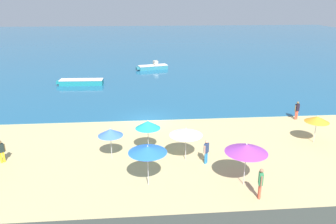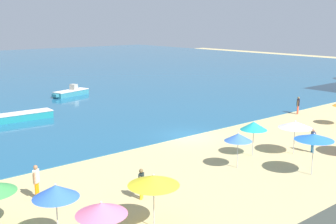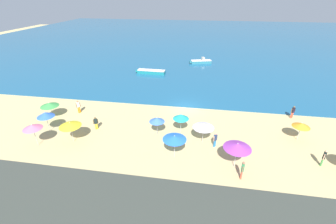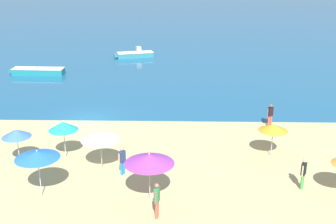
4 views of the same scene
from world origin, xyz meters
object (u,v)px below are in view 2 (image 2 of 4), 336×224
(beach_umbrella_7, at_px, (314,137))
(beach_umbrella_10, at_px, (154,180))
(skiff_offshore, at_px, (21,116))
(beach_umbrella_0, at_px, (56,191))
(bather_5, at_px, (313,139))
(beach_umbrella_1, at_px, (254,126))
(bather_1, at_px, (298,104))
(bather_2, at_px, (141,182))
(beach_umbrella_8, at_px, (101,209))
(bather_4, at_px, (36,180))
(skiff_nearshore, at_px, (71,92))
(beach_umbrella_9, at_px, (238,137))
(beach_umbrella_4, at_px, (295,125))

(beach_umbrella_7, bearing_deg, beach_umbrella_10, 175.53)
(beach_umbrella_7, relative_size, skiff_offshore, 0.44)
(beach_umbrella_0, xyz_separation_m, bather_5, (18.87, 0.03, -1.28))
(beach_umbrella_1, height_order, skiff_offshore, beach_umbrella_1)
(bather_1, bearing_deg, bather_2, -164.77)
(beach_umbrella_8, xyz_separation_m, skiff_offshore, (6.51, 24.95, -1.91))
(bather_4, height_order, skiff_nearshore, bather_4)
(beach_umbrella_9, bearing_deg, bather_1, 21.62)
(beach_umbrella_1, xyz_separation_m, skiff_nearshore, (1.48, 29.03, -1.66))
(beach_umbrella_8, distance_m, bather_5, 18.65)
(bather_5, bearing_deg, beach_umbrella_7, -148.93)
(bather_4, height_order, skiff_offshore, bather_4)
(beach_umbrella_9, bearing_deg, beach_umbrella_10, -162.39)
(beach_umbrella_0, bearing_deg, beach_umbrella_1, 8.19)
(bather_4, bearing_deg, bather_5, -15.01)
(skiff_offshore, bearing_deg, bather_1, -33.60)
(bather_2, relative_size, bather_5, 0.95)
(beach_umbrella_4, relative_size, beach_umbrella_9, 1.04)
(skiff_nearshore, xyz_separation_m, skiff_offshore, (-9.55, -8.98, -0.02))
(beach_umbrella_10, xyz_separation_m, skiff_nearshore, (12.72, 32.66, -1.75))
(beach_umbrella_1, bearing_deg, beach_umbrella_8, -161.45)
(bather_1, xyz_separation_m, skiff_offshore, (-21.80, 14.48, -0.55))
(beach_umbrella_10, distance_m, bather_4, 6.92)
(beach_umbrella_10, bearing_deg, beach_umbrella_7, -4.47)
(beach_umbrella_9, bearing_deg, skiff_offshore, 104.76)
(beach_umbrella_4, xyz_separation_m, beach_umbrella_10, (-13.76, -2.15, 0.12))
(beach_umbrella_9, xyz_separation_m, skiff_offshore, (-5.52, 20.93, -1.55))
(beach_umbrella_8, bearing_deg, bather_1, 20.29)
(beach_umbrella_9, relative_size, bather_4, 1.27)
(beach_umbrella_9, distance_m, bather_4, 11.94)
(beach_umbrella_1, bearing_deg, beach_umbrella_10, -162.07)
(beach_umbrella_8, bearing_deg, skiff_offshore, 75.37)
(beach_umbrella_8, height_order, skiff_offshore, beach_umbrella_8)
(beach_umbrella_4, height_order, bather_1, beach_umbrella_4)
(beach_umbrella_8, xyz_separation_m, skiff_nearshore, (16.06, 33.92, -1.89))
(bather_2, bearing_deg, bather_4, 139.38)
(skiff_offshore, bearing_deg, beach_umbrella_7, -72.06)
(beach_umbrella_7, bearing_deg, beach_umbrella_1, 88.43)
(bather_1, relative_size, bather_5, 1.01)
(beach_umbrella_7, bearing_deg, beach_umbrella_0, 171.10)
(skiff_nearshore, bearing_deg, skiff_offshore, -136.79)
(beach_umbrella_9, height_order, beach_umbrella_10, beach_umbrella_10)
(beach_umbrella_1, bearing_deg, bather_4, 169.33)
(beach_umbrella_8, relative_size, bather_5, 1.54)
(beach_umbrella_7, height_order, bather_1, beach_umbrella_7)
(beach_umbrella_0, bearing_deg, bather_1, 15.05)
(beach_umbrella_4, distance_m, beach_umbrella_9, 5.12)
(bather_2, bearing_deg, skiff_nearshore, 69.19)
(beach_umbrella_7, distance_m, skiff_offshore, 25.88)
(skiff_offshore, bearing_deg, bather_4, -108.58)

